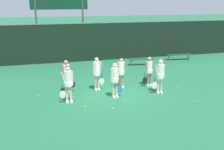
# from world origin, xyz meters

# --- Properties ---
(ground_plane) EXTENTS (140.00, 140.00, 0.00)m
(ground_plane) POSITION_xyz_m (0.00, 0.00, 0.00)
(ground_plane) COLOR #216642
(fence_windscreen) EXTENTS (60.00, 0.08, 3.04)m
(fence_windscreen) POSITION_xyz_m (0.00, 7.81, 1.53)
(fence_windscreen) COLOR black
(fence_windscreen) RESTS_ON ground_plane
(scoreboard) EXTENTS (4.42, 0.15, 5.39)m
(scoreboard) POSITION_xyz_m (-1.80, 8.86, 4.28)
(scoreboard) COLOR #515156
(scoreboard) RESTS_ON ground_plane
(bench_courtside) EXTENTS (1.89, 0.60, 0.48)m
(bench_courtside) POSITION_xyz_m (3.75, 5.35, 0.41)
(bench_courtside) COLOR #19472D
(bench_courtside) RESTS_ON ground_plane
(bench_far) EXTENTS (2.11, 0.49, 0.44)m
(bench_far) POSITION_xyz_m (7.39, 6.22, 0.38)
(bench_far) COLOR #19472D
(bench_far) RESTS_ON ground_plane
(player_0) EXTENTS (0.67, 0.40, 1.78)m
(player_0) POSITION_xyz_m (-2.36, -0.71, 1.07)
(player_0) COLOR beige
(player_0) RESTS_ON ground_plane
(player_1) EXTENTS (0.64, 0.36, 1.76)m
(player_1) POSITION_xyz_m (-0.07, -0.68, 1.04)
(player_1) COLOR beige
(player_1) RESTS_ON ground_plane
(player_2) EXTENTS (0.67, 0.38, 1.79)m
(player_2) POSITION_xyz_m (2.34, -0.70, 1.07)
(player_2) COLOR beige
(player_2) RESTS_ON ground_plane
(player_3) EXTENTS (0.66, 0.37, 1.73)m
(player_3) POSITION_xyz_m (-2.27, 0.73, 1.02)
(player_3) COLOR #8C664C
(player_3) RESTS_ON ground_plane
(player_4) EXTENTS (0.63, 0.36, 1.80)m
(player_4) POSITION_xyz_m (-0.68, 0.67, 1.07)
(player_4) COLOR tan
(player_4) RESTS_ON ground_plane
(player_5) EXTENTS (0.62, 0.35, 1.69)m
(player_5) POSITION_xyz_m (0.67, 0.68, 0.99)
(player_5) COLOR tan
(player_5) RESTS_ON ground_plane
(player_6) EXTENTS (0.65, 0.38, 1.66)m
(player_6) POSITION_xyz_m (2.30, 0.61, 0.98)
(player_6) COLOR #8C664C
(player_6) RESTS_ON ground_plane
(tennis_ball_0) EXTENTS (0.06, 0.06, 0.06)m
(tennis_ball_0) POSITION_xyz_m (-2.07, -0.21, 0.03)
(tennis_ball_0) COLOR #CCE033
(tennis_ball_0) RESTS_ON ground_plane
(tennis_ball_1) EXTENTS (0.07, 0.07, 0.07)m
(tennis_ball_1) POSITION_xyz_m (-0.59, -2.07, 0.03)
(tennis_ball_1) COLOR #CCE033
(tennis_ball_1) RESTS_ON ground_plane
(tennis_ball_2) EXTENTS (0.07, 0.07, 0.07)m
(tennis_ball_2) POSITION_xyz_m (3.68, -0.27, 0.03)
(tennis_ball_2) COLOR #CCE033
(tennis_ball_2) RESTS_ON ground_plane
(tennis_ball_3) EXTENTS (0.07, 0.07, 0.07)m
(tennis_ball_3) POSITION_xyz_m (0.23, -1.37, 0.03)
(tennis_ball_3) COLOR #CCE033
(tennis_ball_3) RESTS_ON ground_plane
(tennis_ball_4) EXTENTS (0.07, 0.07, 0.07)m
(tennis_ball_4) POSITION_xyz_m (-1.26, -0.49, 0.03)
(tennis_ball_4) COLOR #CCE033
(tennis_ball_4) RESTS_ON ground_plane
(tennis_ball_5) EXTENTS (0.07, 0.07, 0.07)m
(tennis_ball_5) POSITION_xyz_m (-1.74, -1.56, 0.03)
(tennis_ball_5) COLOR #CCE033
(tennis_ball_5) RESTS_ON ground_plane
(tennis_ball_6) EXTENTS (0.06, 0.06, 0.06)m
(tennis_ball_6) POSITION_xyz_m (-3.74, 0.55, 0.03)
(tennis_ball_6) COLOR #CCE033
(tennis_ball_6) RESTS_ON ground_plane
(tennis_ball_7) EXTENTS (0.07, 0.07, 0.07)m
(tennis_ball_7) POSITION_xyz_m (3.50, -2.40, 0.04)
(tennis_ball_7) COLOR #CCE033
(tennis_ball_7) RESTS_ON ground_plane
(tennis_ball_8) EXTENTS (0.07, 0.07, 0.07)m
(tennis_ball_8) POSITION_xyz_m (0.17, -0.16, 0.03)
(tennis_ball_8) COLOR #CCE033
(tennis_ball_8) RESTS_ON ground_plane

